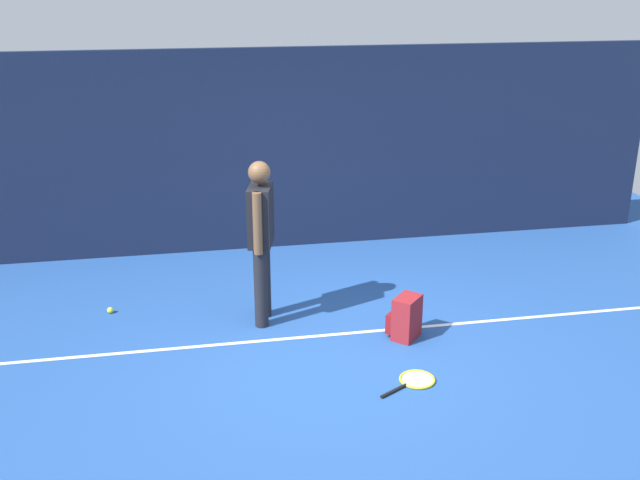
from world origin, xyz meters
The scene contains 7 objects.
ground_plane centered at (0.00, 0.00, 0.00)m, with size 12.00×12.00×0.00m, color #234C93.
back_fence centered at (0.00, 3.00, 1.28)m, with size 10.00×0.10×2.56m, color #141E38.
court_line centered at (0.00, 0.35, 0.00)m, with size 9.00×0.05×0.00m, color white.
tennis_player centered at (-0.52, 0.80, 0.97)m, with size 0.31×0.52×1.70m.
tennis_racket centered at (0.66, -0.67, 0.01)m, with size 0.62×0.46×0.03m.
backpack centered at (0.81, 0.17, 0.21)m, with size 0.38×0.38×0.44m.
tennis_ball_near_player centered at (-2.11, 1.27, 0.03)m, with size 0.07×0.07×0.07m, color #CCE033.
Camera 1 is at (-1.22, -6.09, 3.42)m, focal length 41.24 mm.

